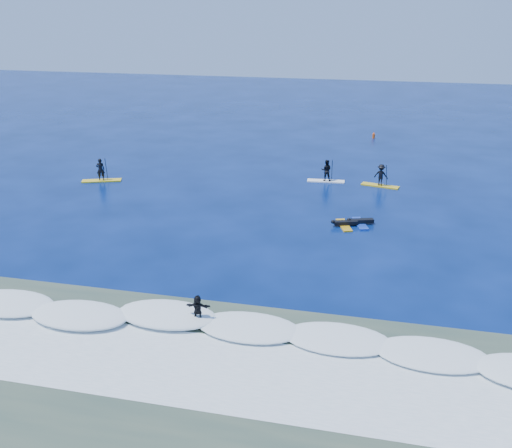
% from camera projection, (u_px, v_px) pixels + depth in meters
% --- Properties ---
extents(ground, '(160.00, 160.00, 0.00)m').
position_uv_depth(ground, '(270.00, 245.00, 34.99)').
color(ground, '#031440').
rests_on(ground, ground).
extents(shallow_water, '(90.00, 13.00, 0.01)m').
position_uv_depth(shallow_water, '(199.00, 384.00, 22.28)').
color(shallow_water, '#314438').
rests_on(shallow_water, ground).
extents(breaking_wave, '(40.00, 6.00, 0.30)m').
position_uv_depth(breaking_wave, '(226.00, 331.00, 25.91)').
color(breaking_wave, white).
rests_on(breaking_wave, ground).
extents(whitewater, '(34.00, 5.00, 0.02)m').
position_uv_depth(whitewater, '(207.00, 369.00, 23.19)').
color(whitewater, silver).
rests_on(whitewater, ground).
extents(sup_paddler_left, '(3.27, 1.85, 2.24)m').
position_uv_depth(sup_paddler_left, '(101.00, 173.00, 47.09)').
color(sup_paddler_left, yellow).
rests_on(sup_paddler_left, ground).
extents(sup_paddler_center, '(3.11, 0.99, 2.15)m').
position_uv_depth(sup_paddler_center, '(326.00, 172.00, 46.91)').
color(sup_paddler_center, white).
rests_on(sup_paddler_center, ground).
extents(sup_paddler_right, '(3.10, 1.42, 2.11)m').
position_uv_depth(sup_paddler_right, '(381.00, 177.00, 45.72)').
color(sup_paddler_right, gold).
rests_on(sup_paddler_right, ground).
extents(prone_paddler_near, '(1.76, 2.32, 0.47)m').
position_uv_depth(prone_paddler_near, '(344.00, 224.00, 37.87)').
color(prone_paddler_near, gold).
rests_on(prone_paddler_near, ground).
extents(prone_paddler_far, '(1.80, 2.38, 0.48)m').
position_uv_depth(prone_paddler_far, '(360.00, 222.00, 38.17)').
color(prone_paddler_far, '#1637AA').
rests_on(prone_paddler_far, ground).
extents(wave_surfer, '(1.89, 0.64, 1.34)m').
position_uv_depth(wave_surfer, '(198.00, 310.00, 26.14)').
color(wave_surfer, silver).
rests_on(wave_surfer, breaking_wave).
extents(marker_buoy, '(0.31, 0.31, 0.73)m').
position_uv_depth(marker_buoy, '(374.00, 135.00, 61.93)').
color(marker_buoy, '#E95414').
rests_on(marker_buoy, ground).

